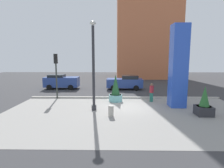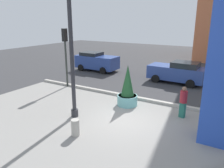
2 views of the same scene
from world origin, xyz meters
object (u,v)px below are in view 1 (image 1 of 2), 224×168
art_pillar_blue (178,66)px  potted_plant_near_right (204,104)px  car_passing_lane (61,81)px  car_curb_west (125,82)px  potted_plant_near_left (116,91)px  lamp_post (93,68)px  pedestrian_on_sidewalk (152,92)px  concrete_bollard (111,111)px  traffic_light_far_side (56,69)px

art_pillar_blue → potted_plant_near_right: bearing=-64.2°
car_passing_lane → car_curb_west: bearing=-2.2°
potted_plant_near_left → car_passing_lane: potted_plant_near_left is taller
lamp_post → car_passing_lane: bearing=118.5°
car_curb_west → pedestrian_on_sidewalk: 6.72m
art_pillar_blue → car_curb_west: art_pillar_blue is taller
art_pillar_blue → concrete_bollard: (-5.23, -2.65, -2.85)m
art_pillar_blue → car_curb_west: (-3.69, 8.00, -2.36)m
art_pillar_blue → potted_plant_near_left: size_ratio=2.68×
lamp_post → potted_plant_near_right: bearing=-8.5°
traffic_light_far_side → potted_plant_near_left: bearing=-11.1°
lamp_post → pedestrian_on_sidewalk: (4.82, 2.73, -2.24)m
art_pillar_blue → potted_plant_near_right: 3.52m
potted_plant_near_right → pedestrian_on_sidewalk: (-2.82, 3.88, 0.13)m
concrete_bollard → car_curb_west: car_curb_west is taller
art_pillar_blue → traffic_light_far_side: art_pillar_blue is taller
art_pillar_blue → potted_plant_near_left: bearing=161.3°
car_passing_lane → pedestrian_on_sidewalk: bearing=-34.0°
potted_plant_near_right → traffic_light_far_side: (-11.62, 5.05, 2.08)m
lamp_post → potted_plant_near_right: size_ratio=3.21×
pedestrian_on_sidewalk → car_passing_lane: bearing=146.0°
lamp_post → car_curb_west: 9.85m
potted_plant_near_right → car_passing_lane: 16.60m
concrete_bollard → traffic_light_far_side: size_ratio=0.18×
traffic_light_far_side → art_pillar_blue: bearing=-14.7°
potted_plant_near_right → car_curb_west: 11.36m
concrete_bollard → pedestrian_on_sidewalk: (3.51, 4.23, 0.55)m
car_curb_west → car_passing_lane: bearing=177.8°
art_pillar_blue → traffic_light_far_side: 10.87m
potted_plant_near_left → car_curb_west: bearing=79.1°
car_curb_west → pedestrian_on_sidewalk: (1.97, -6.42, 0.05)m
traffic_light_far_side → lamp_post: bearing=-44.5°
concrete_bollard → pedestrian_on_sidewalk: size_ratio=0.45×
potted_plant_near_left → concrete_bollard: (-0.32, -4.31, -0.59)m
concrete_bollard → car_curb_west: (1.54, 10.65, 0.49)m
art_pillar_blue → traffic_light_far_side: bearing=165.3°
lamp_post → potted_plant_near_right: 8.08m
car_curb_west → potted_plant_near_left: bearing=-100.9°
car_curb_west → potted_plant_near_right: bearing=-65.0°
lamp_post → car_passing_lane: lamp_post is taller
art_pillar_blue → car_passing_lane: size_ratio=1.54×
potted_plant_near_right → traffic_light_far_side: size_ratio=0.48×
art_pillar_blue → potted_plant_near_right: size_ratio=3.19×
lamp_post → car_passing_lane: size_ratio=1.55×
art_pillar_blue → traffic_light_far_side: size_ratio=1.52×
concrete_bollard → traffic_light_far_side: (-5.29, 5.41, 2.50)m
potted_plant_near_left → car_curb_west: size_ratio=0.55×
lamp_post → potted_plant_near_right: (7.64, -1.14, -2.36)m
traffic_light_far_side → car_curb_west: 8.84m
lamp_post → pedestrian_on_sidewalk: 5.97m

